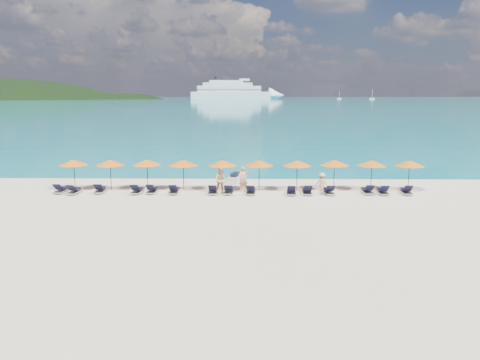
{
  "coord_description": "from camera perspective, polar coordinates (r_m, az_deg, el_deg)",
  "views": [
    {
      "loc": [
        0.53,
        -27.91,
        6.92
      ],
      "look_at": [
        0.0,
        3.0,
        1.2
      ],
      "focal_mm": 35.0,
      "sensor_mm": 36.0,
      "label": 1
    }
  ],
  "objects": [
    {
      "name": "lounger_2",
      "position": [
        34.6,
        -16.67,
        -1.1
      ],
      "size": [
        0.76,
        1.74,
        0.66
      ],
      "rotation": [
        0.0,
        0.0,
        0.08
      ],
      "color": "silver",
      "rests_on": "ground"
    },
    {
      "name": "umbrella_5",
      "position": [
        33.64,
        2.36,
        2.1
      ],
      "size": [
        2.1,
        2.1,
        2.28
      ],
      "color": "black",
      "rests_on": "ground"
    },
    {
      "name": "lounger_9",
      "position": [
        32.75,
        6.27,
        -1.36
      ],
      "size": [
        0.75,
        1.74,
        0.66
      ],
      "rotation": [
        0.0,
        0.0,
        -0.08
      ],
      "color": "silver",
      "rests_on": "ground"
    },
    {
      "name": "lounger_14",
      "position": [
        34.7,
        19.59,
        -1.24
      ],
      "size": [
        0.76,
        1.75,
        0.66
      ],
      "rotation": [
        0.0,
        0.0,
        -0.08
      ],
      "color": "silver",
      "rests_on": "ground"
    },
    {
      "name": "sailboat_near",
      "position": [
        610.43,
        12.0,
        9.71
      ],
      "size": [
        5.43,
        1.81,
        9.95
      ],
      "color": "silver",
      "rests_on": "ground"
    },
    {
      "name": "umbrella_7",
      "position": [
        34.4,
        11.45,
        2.08
      ],
      "size": [
        2.1,
        2.1,
        2.28
      ],
      "color": "black",
      "rests_on": "ground"
    },
    {
      "name": "lounger_13",
      "position": [
        34.11,
        17.02,
        -1.28
      ],
      "size": [
        0.73,
        1.74,
        0.66
      ],
      "rotation": [
        0.0,
        0.0,
        -0.06
      ],
      "color": "silver",
      "rests_on": "ground"
    },
    {
      "name": "sailboat_far",
      "position": [
        618.84,
        15.8,
        9.57
      ],
      "size": [
        6.3,
        2.1,
        11.56
      ],
      "color": "silver",
      "rests_on": "ground"
    },
    {
      "name": "sea",
      "position": [
        687.94,
        0.96,
        9.91
      ],
      "size": [
        1600.0,
        1300.0,
        0.01
      ],
      "primitive_type": "cube",
      "color": "#1FA9B2",
      "rests_on": "ground"
    },
    {
      "name": "umbrella_4",
      "position": [
        33.61,
        -2.14,
        2.09
      ],
      "size": [
        2.1,
        2.1,
        2.28
      ],
      "color": "black",
      "rests_on": "ground"
    },
    {
      "name": "lounger_6",
      "position": [
        32.81,
        -3.32,
        -1.29
      ],
      "size": [
        0.65,
        1.71,
        0.66
      ],
      "rotation": [
        0.0,
        0.0,
        0.02
      ],
      "color": "silver",
      "rests_on": "ground"
    },
    {
      "name": "lounger_12",
      "position": [
        34.01,
        15.28,
        -1.23
      ],
      "size": [
        0.63,
        1.7,
        0.66
      ],
      "rotation": [
        0.0,
        0.0,
        0.0
      ],
      "color": "silver",
      "rests_on": "ground"
    },
    {
      "name": "beachgoer_a",
      "position": [
        33.23,
        0.42,
        0.11
      ],
      "size": [
        0.81,
        0.72,
        1.87
      ],
      "primitive_type": "imported",
      "rotation": [
        0.0,
        0.0,
        0.49
      ],
      "color": "tan",
      "rests_on": "ground"
    },
    {
      "name": "cruise_ship",
      "position": [
        612.04,
        -0.17,
        10.67
      ],
      "size": [
        123.48,
        39.09,
        33.95
      ],
      "rotation": [
        0.0,
        0.0,
        0.16
      ],
      "color": "silver",
      "rests_on": "ground"
    },
    {
      "name": "umbrella_0",
      "position": [
        35.98,
        -19.63,
        2.04
      ],
      "size": [
        2.1,
        2.1,
        2.28
      ],
      "color": "black",
      "rests_on": "ground"
    },
    {
      "name": "headland_main",
      "position": [
        644.09,
        -26.96,
        5.36
      ],
      "size": [
        374.0,
        242.0,
        126.5
      ],
      "color": "black",
      "rests_on": "ground"
    },
    {
      "name": "beachgoer_b",
      "position": [
        32.62,
        -2.33,
        -0.04
      ],
      "size": [
        0.98,
        0.62,
        1.93
      ],
      "primitive_type": "imported",
      "rotation": [
        0.0,
        0.0,
        0.09
      ],
      "color": "tan",
      "rests_on": "ground"
    },
    {
      "name": "jetski",
      "position": [
        36.94,
        -0.61,
        0.18
      ],
      "size": [
        1.32,
        2.28,
        0.76
      ],
      "rotation": [
        0.0,
        0.0,
        -0.26
      ],
      "color": "silver",
      "rests_on": "ground"
    },
    {
      "name": "beachgoer_c",
      "position": [
        32.84,
        9.96,
        -0.45
      ],
      "size": [
        1.12,
        0.85,
        1.57
      ],
      "primitive_type": "imported",
      "rotation": [
        0.0,
        0.0,
        2.71
      ],
      "color": "tan",
      "rests_on": "ground"
    },
    {
      "name": "umbrella_3",
      "position": [
        33.92,
        -6.95,
        2.1
      ],
      "size": [
        2.1,
        2.1,
        2.28
      ],
      "color": "black",
      "rests_on": "ground"
    },
    {
      "name": "lounger_11",
      "position": [
        33.2,
        10.71,
        -1.31
      ],
      "size": [
        0.76,
        1.75,
        0.66
      ],
      "rotation": [
        0.0,
        0.0,
        0.09
      ],
      "color": "silver",
      "rests_on": "ground"
    },
    {
      "name": "lounger_5",
      "position": [
        33.19,
        -8.06,
        -1.24
      ],
      "size": [
        0.68,
        1.72,
        0.66
      ],
      "rotation": [
        0.0,
        0.0,
        0.04
      ],
      "color": "silver",
      "rests_on": "ground"
    },
    {
      "name": "lounger_7",
      "position": [
        32.79,
        -1.37,
        -1.28
      ],
      "size": [
        0.71,
        1.73,
        0.66
      ],
      "rotation": [
        0.0,
        0.0,
        -0.05
      ],
      "color": "silver",
      "rests_on": "ground"
    },
    {
      "name": "lounger_3",
      "position": [
        33.71,
        -12.44,
        -1.2
      ],
      "size": [
        0.71,
        1.73,
        0.66
      ],
      "rotation": [
        0.0,
        0.0,
        -0.06
      ],
      "color": "silver",
      "rests_on": "ground"
    },
    {
      "name": "lounger_4",
      "position": [
        33.6,
        -10.66,
        -1.17
      ],
      "size": [
        0.66,
        1.71,
        0.66
      ],
      "rotation": [
        0.0,
        0.0,
        -0.02
      ],
      "color": "silver",
      "rests_on": "ground"
    },
    {
      "name": "umbrella_6",
      "position": [
        33.74,
        6.99,
        2.05
      ],
      "size": [
        2.1,
        2.1,
        2.28
      ],
      "color": "black",
      "rests_on": "ground"
    },
    {
      "name": "umbrella_9",
      "position": [
        35.57,
        19.97,
        1.93
      ],
      "size": [
        2.1,
        2.1,
        2.28
      ],
      "color": "black",
      "rests_on": "ground"
    },
    {
      "name": "ground",
      "position": [
        28.76,
        -0.1,
        -3.44
      ],
      "size": [
        1400.0,
        1400.0,
        0.0
      ],
      "primitive_type": "plane",
      "color": "beige"
    },
    {
      "name": "headland_small",
      "position": [
        608.32,
        -13.42,
        6.25
      ],
      "size": [
        162.0,
        126.0,
        85.5
      ],
      "color": "black",
      "rests_on": "ground"
    },
    {
      "name": "lounger_1",
      "position": [
        34.84,
        -19.56,
        -1.19
      ],
      "size": [
        0.69,
        1.73,
        0.66
      ],
      "rotation": [
        0.0,
        0.0,
        -0.04
      ],
      "color": "silver",
      "rests_on": "ground"
    },
    {
      "name": "umbrella_1",
      "position": [
        35.06,
        -15.55,
        2.06
      ],
      "size": [
        2.1,
        2.1,
        2.28
      ],
      "color": "black",
      "rests_on": "ground"
    },
    {
      "name": "lounger_8",
      "position": [
        32.69,
        1.32,
        -1.32
      ],
      "size": [
        0.74,
        1.74,
        0.66
      ],
      "rotation": [
        0.0,
        0.0,
        -0.07
      ],
      "color": "silver",
      "rests_on": "ground"
    },
    {
      "name": "umbrella_2",
      "position": [
        34.57,
        -11.28,
        2.13
      ],
      "size": [
        2.1,
        2.1,
        2.28
      ],
      "color": "black",
      "rests_on": "ground"
    },
    {
      "name": "umbrella_8",
      "position": [
        34.87,
        15.78,
        2.0
      ],
      "size": [
        2.1,
        2.1,
        2.28
      ],
      "color": "black",
      "rests_on": "ground"
    },
    {
      "name": "lounger_0",
      "position": [
        35.49,
        -20.98,
        -1.08
      ],
      "size": [
        0.66,
        1.72,
        0.66
      ],
      "rotation": [
        0.0,
        0.0,
        -0.03
      ],
      "color": "silver",
      "rests_on": "ground"
    },
    {
      "name": "lounger_10",
      "position": [
        32.95,
        8.19,
        -1.33
      ],
      "size": [
        0.68,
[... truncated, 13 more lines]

